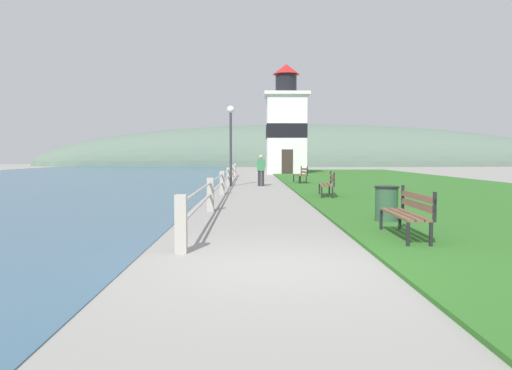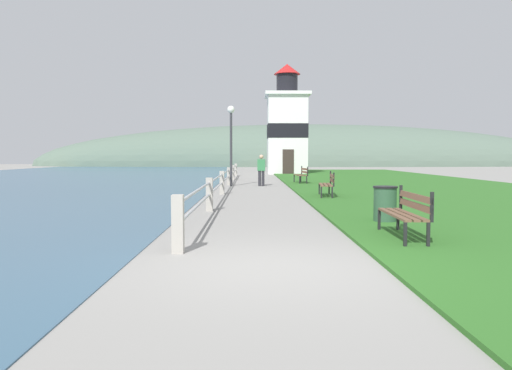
% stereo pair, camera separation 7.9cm
% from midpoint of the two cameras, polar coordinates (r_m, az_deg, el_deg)
% --- Properties ---
extents(ground_plane, '(160.00, 160.00, 0.00)m').
position_cam_midpoint_polar(ground_plane, '(6.90, 2.15, -9.37)').
color(ground_plane, gray).
extents(grass_verge, '(12.00, 53.62, 0.06)m').
position_cam_midpoint_polar(grass_verge, '(25.86, 17.11, -0.06)').
color(grass_verge, '#2D6623').
rests_on(grass_verge, ground_plane).
extents(seawall_railing, '(0.18, 29.56, 0.92)m').
position_cam_midpoint_polar(seawall_railing, '(22.46, -3.37, 0.90)').
color(seawall_railing, '#A8A399').
rests_on(seawall_railing, ground_plane).
extents(park_bench_near, '(0.52, 1.87, 0.94)m').
position_cam_midpoint_polar(park_bench_near, '(9.34, 17.06, -2.81)').
color(park_bench_near, brown).
rests_on(park_bench_near, ground_plane).
extents(park_bench_midway, '(0.64, 1.86, 0.94)m').
position_cam_midpoint_polar(park_bench_midway, '(18.12, 8.35, 0.25)').
color(park_bench_midway, brown).
rests_on(park_bench_midway, ground_plane).
extents(park_bench_far, '(0.62, 1.72, 0.94)m').
position_cam_midpoint_polar(park_bench_far, '(26.76, 5.35, 1.28)').
color(park_bench_far, brown).
rests_on(park_bench_far, ground_plane).
extents(lighthouse, '(3.65, 3.65, 9.00)m').
position_cam_midpoint_polar(lighthouse, '(41.45, 3.61, 6.57)').
color(lighthouse, white).
rests_on(lighthouse, ground_plane).
extents(person_strolling, '(0.39, 0.23, 1.56)m').
position_cam_midpoint_polar(person_strolling, '(24.75, 0.70, 1.83)').
color(person_strolling, '#28282D').
rests_on(person_strolling, ground_plane).
extents(trash_bin, '(0.54, 0.54, 0.84)m').
position_cam_midpoint_polar(trash_bin, '(11.51, 14.72, -2.20)').
color(trash_bin, '#2D5138').
rests_on(trash_bin, ground_plane).
extents(lamp_post, '(0.36, 0.36, 3.96)m').
position_cam_midpoint_polar(lamp_post, '(24.73, -2.78, 6.22)').
color(lamp_post, '#333338').
rests_on(lamp_post, ground_plane).
extents(distant_hillside, '(80.00, 16.00, 12.00)m').
position_cam_midpoint_polar(distant_hillside, '(72.96, 6.00, 2.19)').
color(distant_hillside, '#566B5B').
rests_on(distant_hillside, ground_plane).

